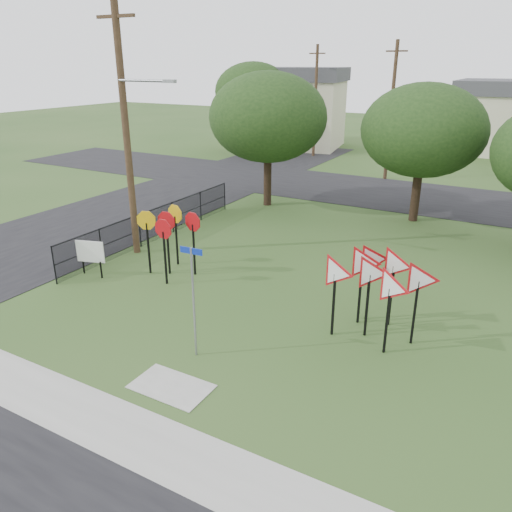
{
  "coord_description": "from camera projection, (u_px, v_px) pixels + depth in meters",
  "views": [
    {
      "loc": [
        7.0,
        -10.52,
        7.64
      ],
      "look_at": [
        -0.58,
        3.0,
        1.6
      ],
      "focal_mm": 35.0,
      "sensor_mm": 36.0,
      "label": 1
    }
  ],
  "objects": [
    {
      "name": "yield_sign_cluster",
      "position": [
        377.0,
        275.0,
        14.4
      ],
      "size": [
        3.31,
        2.22,
        2.6
      ],
      "color": "black",
      "rests_on": "ground"
    },
    {
      "name": "street_name_sign",
      "position": [
        193.0,
        296.0,
        13.29
      ],
      "size": [
        0.66,
        0.07,
        3.19
      ],
      "color": "gray",
      "rests_on": "ground"
    },
    {
      "name": "planting_strip",
      "position": [
        79.0,
        465.0,
        10.12
      ],
      "size": [
        30.0,
        0.8,
        0.02
      ],
      "primitive_type": "cube",
      "color": "#2A491B",
      "rests_on": "ground"
    },
    {
      "name": "tree_far_left",
      "position": [
        253.0,
        92.0,
        44.31
      ],
      "size": [
        6.8,
        6.8,
        7.73
      ],
      "color": "black",
      "rests_on": "ground"
    },
    {
      "name": "street_left",
      "position": [
        140.0,
        207.0,
        28.1
      ],
      "size": [
        8.0,
        50.0,
        0.02
      ],
      "primitive_type": "cube",
      "color": "black",
      "rests_on": "ground"
    },
    {
      "name": "tree_near_mid",
      "position": [
        423.0,
        131.0,
        24.14
      ],
      "size": [
        6.0,
        6.0,
        6.8
      ],
      "color": "black",
      "rests_on": "ground"
    },
    {
      "name": "info_board",
      "position": [
        90.0,
        253.0,
        18.77
      ],
      "size": [
        1.09,
        0.37,
        1.4
      ],
      "color": "black",
      "rests_on": "ground"
    },
    {
      "name": "utility_pole_main",
      "position": [
        127.0,
        128.0,
        19.57
      ],
      "size": [
        3.55,
        0.33,
        10.0
      ],
      "color": "#4B3522",
      "rests_on": "ground"
    },
    {
      "name": "stop_sign_cluster",
      "position": [
        169.0,
        228.0,
        18.63
      ],
      "size": [
        2.36,
        1.83,
        2.5
      ],
      "color": "black",
      "rests_on": "ground"
    },
    {
      "name": "curb_pad",
      "position": [
        171.0,
        387.0,
        12.55
      ],
      "size": [
        2.0,
        1.2,
        0.02
      ],
      "primitive_type": "cube",
      "color": "#9B9A92",
      "rests_on": "ground"
    },
    {
      "name": "ground",
      "position": [
        223.0,
        343.0,
        14.51
      ],
      "size": [
        140.0,
        140.0,
        0.0
      ],
      "primitive_type": "plane",
      "color": "#2A491B"
    },
    {
      "name": "house_mid",
      "position": [
        506.0,
        117.0,
        44.06
      ],
      "size": [
        8.4,
        8.4,
        6.2
      ],
      "color": "beige",
      "rests_on": "ground"
    },
    {
      "name": "far_pole_a",
      "position": [
        391.0,
        111.0,
        33.26
      ],
      "size": [
        1.4,
        0.24,
        9.0
      ],
      "color": "#4B3522",
      "rests_on": "ground"
    },
    {
      "name": "far_pole_c",
      "position": [
        315.0,
        101.0,
        41.78
      ],
      "size": [
        1.4,
        0.24,
        9.0
      ],
      "color": "#4B3522",
      "rests_on": "ground"
    },
    {
      "name": "sidewalk",
      "position": [
        121.0,
        429.0,
        11.09
      ],
      "size": [
        30.0,
        1.6,
        0.02
      ],
      "primitive_type": "cube",
      "color": "#9B9A92",
      "rests_on": "ground"
    },
    {
      "name": "street_far",
      "position": [
        399.0,
        195.0,
        30.76
      ],
      "size": [
        60.0,
        8.0,
        0.02
      ],
      "primitive_type": "cube",
      "color": "black",
      "rests_on": "ground"
    },
    {
      "name": "tree_near_left",
      "position": [
        268.0,
        117.0,
        26.86
      ],
      "size": [
        6.4,
        6.4,
        7.27
      ],
      "color": "black",
      "rests_on": "ground"
    },
    {
      "name": "house_left",
      "position": [
        292.0,
        107.0,
        47.2
      ],
      "size": [
        10.58,
        8.88,
        7.2
      ],
      "color": "beige",
      "rests_on": "ground"
    },
    {
      "name": "fence_run",
      "position": [
        157.0,
        223.0,
        22.77
      ],
      "size": [
        0.05,
        11.55,
        1.5
      ],
      "color": "black",
      "rests_on": "ground"
    }
  ]
}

